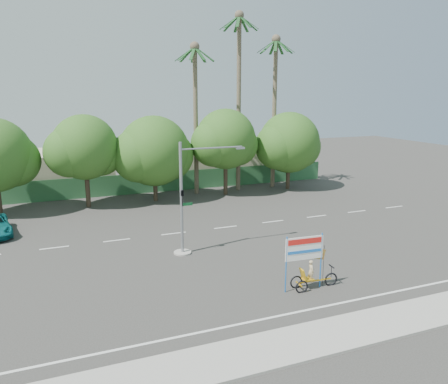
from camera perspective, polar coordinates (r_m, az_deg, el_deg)
name	(u,v)px	position (r m, az deg, el deg)	size (l,w,h in m)	color
ground	(245,271)	(25.11, 2.76, -10.27)	(120.00, 120.00, 0.00)	#33302D
sidewalk_near	(320,338)	(19.26, 12.46, -18.11)	(50.00, 2.40, 0.12)	gray
fence	(157,182)	(44.46, -8.69, 1.27)	(38.00, 0.08, 2.00)	#336B3D
building_left	(50,172)	(47.66, -21.79, 2.49)	(12.00, 8.00, 4.00)	beige
building_right	(216,163)	(50.82, -1.05, 3.79)	(14.00, 8.00, 3.60)	beige
tree_left	(84,150)	(39.38, -17.79, 5.28)	(6.66, 5.60, 8.07)	#473828
tree_center	(154,153)	(40.29, -9.19, 5.05)	(7.62, 6.40, 7.85)	#473828
tree_right	(225,141)	(42.23, 0.15, 6.63)	(6.90, 5.80, 8.36)	#473828
tree_far_right	(289,144)	(45.34, 8.44, 6.17)	(7.38, 6.20, 7.94)	#473828
palm_tall	(239,86)	(44.15, 1.95, 13.69)	(3.73, 3.79, 17.45)	#70604C
palm_mid	(275,97)	(45.89, 6.63, 12.25)	(3.73, 3.79, 15.45)	#70604C
palm_short	(195,103)	(42.57, -3.75, 11.54)	(3.73, 3.79, 14.45)	#70604C
traffic_signal	(186,208)	(26.97, -4.93, -2.09)	(4.72, 1.10, 7.00)	gray
trike_billboard	(309,267)	(22.94, 10.99, -9.58)	(3.04, 0.74, 2.98)	black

